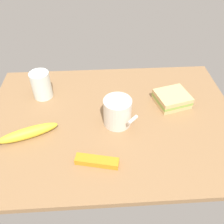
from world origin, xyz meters
TOP-DOWN VIEW (x-y plane):
  - tabletop at (0.00, 0.00)cm, footprint 90.00×64.00cm
  - coffee_mug_black at (1.72, -2.24)cm, footprint 11.25×11.21cm
  - sandwich_main at (23.12, 6.83)cm, footprint 14.06×13.23cm
  - glass_of_milk at (-26.21, 14.42)cm, footprint 7.39×7.39cm
  - banana at (-27.82, -7.13)cm, footprint 19.58×10.37cm
  - snack_bar at (-5.64, -18.99)cm, footprint 13.36×5.87cm

SIDE VIEW (x-z plane):
  - tabletop at x=0.00cm, z-range 0.00..2.00cm
  - snack_bar at x=-5.64cm, z-range 2.00..4.00cm
  - banana at x=-27.82cm, z-range 2.00..5.77cm
  - sandwich_main at x=23.12cm, z-range 2.00..6.40cm
  - glass_of_milk at x=-26.21cm, z-range 1.52..12.16cm
  - coffee_mug_black at x=1.72cm, z-range 2.14..12.08cm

